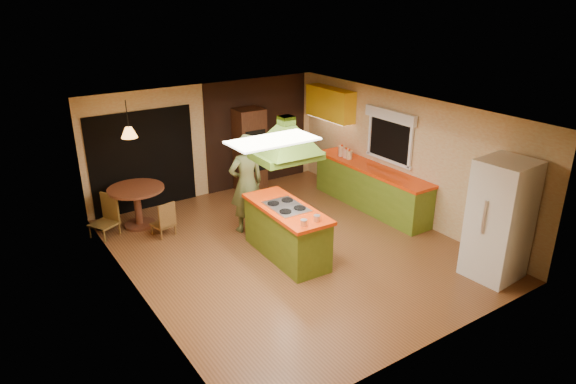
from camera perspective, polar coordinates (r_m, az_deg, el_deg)
ground at (r=9.34m, az=0.27°, el=-6.27°), size 6.50×6.50×0.00m
room_walls at (r=8.82m, az=0.28°, el=0.92°), size 5.50×6.50×6.50m
ceiling_plane at (r=8.45m, az=0.30°, el=8.86°), size 6.50×6.50×0.00m
brick_panel at (r=12.06m, az=-3.43°, el=6.65°), size 2.64×0.03×2.50m
nook_opening at (r=11.04m, az=-15.80°, el=3.34°), size 2.20×0.03×2.10m
right_counter at (r=10.98m, az=9.15°, el=0.53°), size 0.62×3.05×0.92m
upper_cabinets at (r=11.79m, az=4.71°, el=9.77°), size 0.34×1.40×0.70m
window_right at (r=10.61m, az=11.29°, el=7.07°), size 0.12×1.35×1.06m
fluor_panel at (r=6.90m, az=-1.69°, el=5.74°), size 1.20×0.60×0.03m
kitchen_island at (r=8.88m, az=-0.18°, el=-4.39°), size 0.82×1.89×0.95m
range_hood at (r=8.25m, az=-0.19°, el=6.75°), size 1.07×0.78×0.80m
man at (r=9.67m, az=-4.64°, el=0.93°), size 0.72×0.49×1.92m
refrigerator at (r=8.75m, az=22.48°, el=-2.87°), size 0.86×0.82×1.97m
wall_oven at (r=11.72m, az=-4.31°, el=4.67°), size 0.65×0.62×1.91m
dining_table at (r=10.39m, az=-16.44°, el=-0.75°), size 1.08×1.08×0.80m
chair_left at (r=10.20m, az=-19.88°, el=-2.62°), size 0.59×0.59×0.80m
chair_near at (r=9.97m, az=-13.77°, el=-2.84°), size 0.45×0.45×0.68m
pendant_lamp at (r=9.97m, az=-17.25°, el=6.34°), size 0.32×0.32×0.20m
canister_large at (r=11.41m, az=5.98°, el=4.54°), size 0.16×0.16×0.22m
canister_medium at (r=11.31m, az=6.47°, el=4.28°), size 0.15×0.15×0.19m
canister_small at (r=11.23m, az=6.82°, el=4.11°), size 0.14×0.14×0.18m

